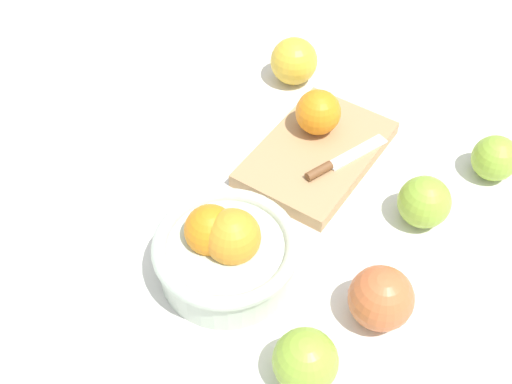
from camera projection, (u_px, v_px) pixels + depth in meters
name	position (u px, v px, depth m)	size (l,w,h in m)	color
ground_plane	(323.00, 219.00, 0.94)	(2.40, 2.40, 0.00)	silver
bowl	(226.00, 251.00, 0.85)	(0.19, 0.19, 0.11)	beige
cutting_board	(317.00, 154.00, 1.02)	(0.25, 0.16, 0.02)	tan
orange_on_board	(318.00, 112.00, 1.01)	(0.07, 0.07, 0.07)	orange
knife	(336.00, 163.00, 0.98)	(0.15, 0.08, 0.01)	silver
apple_front_right	(495.00, 158.00, 0.98)	(0.07, 0.07, 0.07)	#8EB738
apple_front_right_2	(424.00, 202.00, 0.92)	(0.08, 0.08, 0.08)	#8EB738
apple_front_left	(381.00, 298.00, 0.80)	(0.08, 0.08, 0.08)	#CC6638
apple_front_left_2	(305.00, 361.00, 0.75)	(0.08, 0.08, 0.08)	#8EB738
apple_back_right	(294.00, 61.00, 1.13)	(0.08, 0.08, 0.08)	gold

